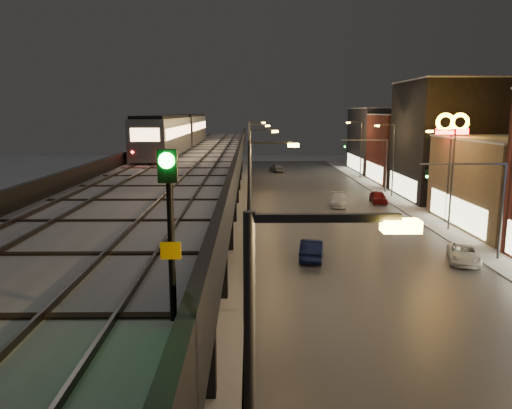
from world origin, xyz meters
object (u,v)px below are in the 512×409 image
object	(u,v)px
rail_signal	(169,202)
car_onc_dark	(464,255)
subway_train	(179,131)
car_far_white	(277,168)
car_onc_red	(378,198)
car_near_white	(312,250)
car_onc_white	(338,200)

from	to	relation	value
rail_signal	car_onc_dark	distance (m)	30.82
subway_train	car_onc_dark	size ratio (longest dim) A/B	8.22
subway_train	car_far_white	xyz separation A→B (m)	(12.55, 31.67, -7.62)
car_onc_dark	rail_signal	bearing A→B (deg)	-105.83
car_far_white	car_onc_red	xyz separation A→B (m)	(10.10, -30.67, -0.04)
subway_train	car_near_white	xyz separation A→B (m)	(12.24, -21.11, -7.64)
car_far_white	car_near_white	bearing A→B (deg)	77.00
car_far_white	car_onc_red	size ratio (longest dim) A/B	1.06
car_near_white	car_far_white	world-z (taller)	car_far_white
rail_signal	car_near_white	size ratio (longest dim) A/B	0.72
car_far_white	car_onc_dark	bearing A→B (deg)	88.09
rail_signal	car_onc_dark	bearing A→B (deg)	56.57
car_near_white	car_onc_dark	xyz separation A→B (m)	(10.52, -1.01, -0.12)
car_onc_red	car_near_white	bearing A→B (deg)	-111.32
rail_signal	subway_train	bearing A→B (deg)	97.77
car_onc_dark	car_onc_white	world-z (taller)	car_onc_white
car_onc_red	car_onc_white	bearing A→B (deg)	-157.46
car_onc_red	rail_signal	bearing A→B (deg)	-104.85
subway_train	rail_signal	size ratio (longest dim) A/B	11.40
car_near_white	car_onc_red	world-z (taller)	car_near_white
subway_train	car_onc_dark	distance (m)	32.67
subway_train	car_onc_red	size ratio (longest dim) A/B	8.78
rail_signal	car_onc_red	size ratio (longest dim) A/B	0.77
car_onc_dark	car_far_white	bearing A→B (deg)	118.35
car_near_white	car_onc_white	world-z (taller)	car_near_white
car_far_white	car_onc_white	bearing A→B (deg)	86.46
car_far_white	rail_signal	bearing A→B (deg)	72.86
car_near_white	car_onc_white	size ratio (longest dim) A/B	0.95
car_onc_red	car_far_white	bearing A→B (deg)	112.11
subway_train	car_far_white	bearing A→B (deg)	68.39
subway_train	rail_signal	distance (m)	47.34
car_far_white	car_onc_dark	world-z (taller)	car_far_white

